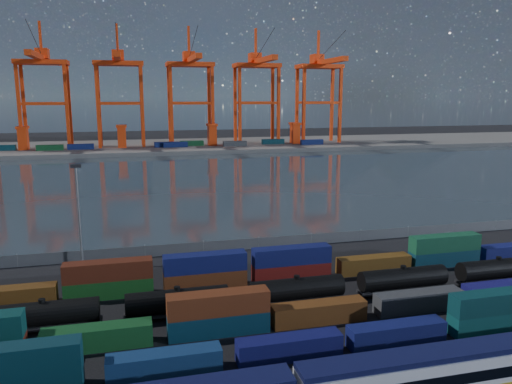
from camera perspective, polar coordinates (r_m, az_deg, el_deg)
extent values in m
plane|color=black|center=(65.35, 6.71, -13.55)|extent=(700.00, 700.00, 0.00)
plane|color=#2A363E|center=(164.10, -6.49, 1.37)|extent=(700.00, 700.00, 0.00)
cube|color=#514F4C|center=(267.55, -9.62, 5.18)|extent=(700.00, 70.00, 2.00)
cone|color=#1E2630|center=(1681.19, -21.37, 18.15)|extent=(1100.00, 1100.00, 520.00)
cone|color=#1E2630|center=(1682.48, -6.97, 17.75)|extent=(1040.00, 1040.00, 460.00)
cone|color=#1E2630|center=(1775.82, 6.50, 16.10)|extent=(960.00, 960.00, 380.00)
cone|color=#1E2630|center=(1923.50, 16.58, 14.13)|extent=(840.00, 840.00, 300.00)
cube|color=silver|center=(48.96, 19.88, -19.19)|extent=(25.37, 3.04, 3.86)
cube|color=#0E1135|center=(47.93, 20.06, -16.92)|extent=(25.37, 2.74, 0.51)
cube|color=black|center=(48.77, 19.92, -18.77)|extent=(25.39, 3.14, 1.01)
cube|color=#0A2C38|center=(53.47, -25.44, -19.04)|extent=(11.19, 2.27, 2.42)
cube|color=#0A2D38|center=(52.34, -25.67, -16.72)|extent=(11.19, 2.27, 2.42)
cube|color=navy|center=(52.43, -10.39, -18.72)|extent=(11.19, 2.27, 2.42)
cube|color=#101251|center=(54.54, 3.83, -17.31)|extent=(11.19, 2.27, 2.42)
cube|color=#101754|center=(59.21, 15.74, -15.32)|extent=(11.19, 2.27, 2.42)
cube|color=#0E4949|center=(66.08, 25.56, -13.17)|extent=(11.19, 2.27, 2.42)
cube|color=#0B373B|center=(65.17, 25.74, -11.21)|extent=(11.19, 2.27, 2.42)
cube|color=#144B20|center=(58.86, -17.66, -15.54)|extent=(11.68, 2.38, 2.53)
cube|color=#0C2D40|center=(59.40, -4.28, -14.77)|extent=(11.68, 2.38, 2.53)
cube|color=#632B13|center=(58.35, -4.32, -12.53)|extent=(11.68, 2.38, 2.53)
cube|color=#603413|center=(62.45, 7.19, -13.49)|extent=(11.68, 2.38, 2.53)
cube|color=#393A3D|center=(68.28, 18.07, -11.78)|extent=(11.68, 2.38, 2.53)
cube|color=navy|center=(75.66, 26.47, -10.15)|extent=(11.68, 2.38, 2.53)
cube|color=#5A3612|center=(73.67, -26.40, -10.71)|extent=(11.75, 2.39, 2.55)
cube|color=#134A18|center=(71.97, -16.42, -10.48)|extent=(11.75, 2.39, 2.55)
cube|color=#521F10|center=(71.11, -16.53, -8.57)|extent=(11.75, 2.39, 2.55)
cube|color=#622D13|center=(72.54, -5.80, -9.91)|extent=(11.75, 2.39, 2.55)
cube|color=#101753|center=(71.68, -5.84, -8.00)|extent=(11.75, 2.39, 2.55)
cube|color=maroon|center=(75.35, 4.07, -9.07)|extent=(11.75, 2.39, 2.55)
cube|color=#101651|center=(74.52, 4.10, -7.23)|extent=(11.75, 2.39, 2.55)
cube|color=brown|center=(80.41, 13.29, -8.04)|extent=(11.75, 2.39, 2.55)
cube|color=#0D3647|center=(86.72, 20.67, -7.06)|extent=(11.75, 2.39, 2.55)
cube|color=#175636|center=(86.00, 20.79, -5.45)|extent=(11.75, 2.39, 2.55)
cube|color=navy|center=(94.54, 27.15, -6.11)|extent=(11.75, 2.39, 2.55)
cylinder|color=black|center=(64.33, -23.19, -12.65)|extent=(12.55, 2.80, 2.80)
cylinder|color=black|center=(63.75, -23.29, -11.38)|extent=(0.77, 0.77, 0.48)
cube|color=black|center=(64.94, -23.08, -13.91)|extent=(13.04, 1.93, 0.39)
cube|color=black|center=(65.95, -26.90, -14.21)|extent=(2.41, 1.74, 0.58)
cube|color=black|center=(64.54, -19.13, -14.16)|extent=(2.41, 1.74, 0.58)
cylinder|color=black|center=(63.64, -8.96, -12.12)|extent=(12.55, 2.80, 2.80)
cylinder|color=black|center=(63.06, -9.01, -10.83)|extent=(0.77, 0.77, 0.48)
cube|color=black|center=(64.26, -8.92, -13.39)|extent=(13.04, 1.93, 0.39)
cube|color=black|center=(64.23, -12.89, -13.93)|extent=(2.41, 1.74, 0.58)
cube|color=black|center=(64.90, -4.99, -13.42)|extent=(2.41, 1.74, 0.58)
cylinder|color=black|center=(66.66, 4.66, -10.93)|extent=(12.55, 2.80, 2.80)
cylinder|color=black|center=(66.10, 4.69, -9.69)|extent=(0.77, 0.77, 0.48)
cube|color=black|center=(67.24, 4.64, -12.16)|extent=(13.04, 1.93, 0.39)
cube|color=black|center=(66.21, 0.99, -12.87)|extent=(2.41, 1.74, 0.58)
cube|color=black|center=(68.84, 8.14, -12.02)|extent=(2.41, 1.74, 0.58)
cylinder|color=black|center=(72.91, 16.43, -9.41)|extent=(12.55, 2.80, 2.80)
cylinder|color=black|center=(72.40, 16.49, -8.26)|extent=(0.77, 0.77, 0.48)
cube|color=black|center=(73.45, 16.36, -10.54)|extent=(13.04, 1.93, 0.39)
cube|color=black|center=(71.57, 13.29, -11.30)|extent=(2.41, 1.74, 0.58)
cube|color=black|center=(75.80, 19.22, -10.34)|extent=(2.41, 1.74, 0.58)
cylinder|color=black|center=(81.66, 25.92, -7.88)|extent=(12.55, 2.80, 2.80)
cylinder|color=black|center=(81.21, 26.01, -6.84)|extent=(0.77, 0.77, 0.48)
cube|color=black|center=(82.15, 25.83, -8.90)|extent=(13.04, 1.93, 0.39)
cube|color=black|center=(79.63, 23.38, -9.61)|extent=(2.41, 1.74, 0.58)
cube|color=#595B5E|center=(90.02, 0.32, -5.87)|extent=(160.00, 0.06, 2.00)
cylinder|color=slate|center=(89.19, -25.61, -7.07)|extent=(0.12, 0.12, 2.20)
cylinder|color=slate|center=(87.70, -19.16, -6.88)|extent=(0.12, 0.12, 2.20)
cylinder|color=slate|center=(87.33, -12.57, -6.60)|extent=(0.12, 0.12, 2.20)
cylinder|color=slate|center=(88.11, -6.03, -6.24)|extent=(0.12, 0.12, 2.20)
cylinder|color=slate|center=(89.99, 0.32, -5.81)|extent=(0.12, 0.12, 2.20)
cylinder|color=slate|center=(92.92, 6.32, -5.33)|extent=(0.12, 0.12, 2.20)
cylinder|color=slate|center=(96.80, 11.89, -4.84)|extent=(0.12, 0.12, 2.20)
cylinder|color=slate|center=(101.52, 16.98, -4.35)|extent=(0.12, 0.12, 2.20)
cylinder|color=slate|center=(106.97, 21.58, -3.88)|extent=(0.12, 0.12, 2.20)
cylinder|color=slate|center=(113.04, 25.70, -3.43)|extent=(0.12, 0.12, 2.20)
cylinder|color=slate|center=(83.97, -19.56, -2.80)|extent=(0.36, 0.36, 16.00)
cube|color=black|center=(82.50, -19.92, 2.81)|extent=(1.60, 0.40, 0.60)
cube|color=#EF3C10|center=(259.36, -25.43, 8.62)|extent=(1.52, 1.52, 42.72)
cube|color=#EF3C10|center=(270.56, -24.98, 8.71)|extent=(1.52, 1.52, 42.72)
cube|color=#EF3C10|center=(256.27, -20.80, 8.95)|extent=(1.52, 1.52, 42.72)
cube|color=#EF3C10|center=(267.59, -20.54, 9.02)|extent=(1.52, 1.52, 42.72)
cube|color=#EF3C10|center=(257.57, -23.17, 9.26)|extent=(20.88, 1.33, 1.33)
cube|color=#EF3C10|center=(268.84, -22.80, 9.32)|extent=(20.88, 1.33, 1.33)
cube|color=#EF3C10|center=(263.65, -23.30, 13.46)|extent=(23.73, 13.29, 2.09)
cube|color=#EF3C10|center=(252.53, -23.73, 14.01)|extent=(2.85, 45.56, 2.37)
cube|color=#EF3C10|center=(267.69, -23.24, 14.33)|extent=(5.70, 7.59, 4.75)
cube|color=#EF3C10|center=(266.44, -23.43, 15.88)|extent=(1.14, 1.14, 15.19)
cylinder|color=black|center=(250.84, -23.93, 15.55)|extent=(0.23, 39.07, 12.89)
cube|color=#EF3C10|center=(255.12, -17.61, 9.14)|extent=(1.52, 1.52, 42.72)
cube|color=#EF3C10|center=(266.50, -17.48, 9.20)|extent=(1.52, 1.52, 42.72)
cube|color=#EF3C10|center=(254.86, -12.86, 9.37)|extent=(1.52, 1.52, 42.72)
cube|color=#EF3C10|center=(266.25, -12.93, 9.42)|extent=(1.52, 1.52, 42.72)
cube|color=#EF3C10|center=(254.74, -15.26, 9.74)|extent=(20.88, 1.33, 1.33)
cube|color=#EF3C10|center=(266.13, -15.23, 9.77)|extent=(20.88, 1.33, 1.33)
cube|color=#EF3C10|center=(260.89, -15.46, 13.98)|extent=(23.73, 13.29, 2.09)
cube|color=#EF3C10|center=(249.65, -15.53, 14.57)|extent=(2.85, 45.56, 2.37)
cube|color=#EF3C10|center=(264.97, -15.50, 14.85)|extent=(5.70, 7.59, 4.75)
cube|color=#EF3C10|center=(263.71, -15.59, 16.42)|extent=(1.14, 1.14, 15.19)
cylinder|color=black|center=(247.94, -15.62, 16.13)|extent=(0.23, 39.07, 12.89)
cube|color=#EF3C10|center=(255.65, -9.66, 9.49)|extent=(1.52, 1.52, 42.72)
cube|color=#EF3C10|center=(267.00, -9.87, 9.54)|extent=(1.52, 1.52, 42.72)
cube|color=#EF3C10|center=(258.24, -4.97, 9.61)|extent=(1.52, 1.52, 42.72)
cube|color=#EF3C10|center=(269.48, -5.37, 9.66)|extent=(1.52, 1.52, 42.72)
cube|color=#EF3C10|center=(256.70, -7.31, 10.04)|extent=(20.88, 1.33, 1.33)
cube|color=#EF3C10|center=(268.00, -7.62, 10.06)|extent=(20.88, 1.33, 1.33)
cube|color=#EF3C10|center=(262.80, -7.58, 14.24)|extent=(23.73, 13.29, 2.09)
cube|color=#EF3C10|center=(251.64, -7.27, 14.83)|extent=(2.85, 45.56, 2.37)
cube|color=#EF3C10|center=(266.85, -7.70, 15.11)|extent=(5.70, 7.59, 4.75)
cube|color=#EF3C10|center=(265.60, -7.69, 16.67)|extent=(1.14, 1.14, 15.19)
cylinder|color=black|center=(249.95, -7.24, 16.39)|extent=(0.23, 39.07, 12.89)
cube|color=#EF3C10|center=(260.92, -1.87, 9.66)|extent=(1.52, 1.52, 42.72)
cube|color=#EF3C10|center=(272.05, -2.39, 9.71)|extent=(1.52, 1.52, 42.72)
cube|color=#EF3C10|center=(266.21, 2.59, 9.68)|extent=(1.52, 1.52, 42.72)
cube|color=#EF3C10|center=(277.13, 1.89, 9.73)|extent=(1.52, 1.52, 42.72)
cube|color=#EF3C10|center=(263.33, 0.38, 10.14)|extent=(20.88, 1.33, 1.33)
cube|color=#EF3C10|center=(274.37, -0.23, 10.17)|extent=(20.88, 1.33, 1.33)
cube|color=#EF3C10|center=(269.28, 0.07, 14.25)|extent=(23.73, 13.29, 2.09)
cube|color=#EF3C10|center=(258.41, 0.72, 14.81)|extent=(2.85, 45.56, 2.37)
cube|color=#EF3C10|center=(273.24, -0.13, 15.10)|extent=(5.70, 7.59, 4.75)
cube|color=#EF3C10|center=(272.02, -0.03, 16.62)|extent=(1.14, 1.14, 15.19)
cylinder|color=black|center=(256.76, 0.86, 16.33)|extent=(0.23, 39.07, 12.89)
cube|color=#EF3C10|center=(270.64, 5.49, 9.66)|extent=(1.52, 1.52, 42.72)
cube|color=#EF3C10|center=(281.39, 4.70, 9.72)|extent=(1.52, 1.52, 42.72)
cube|color=#EF3C10|center=(278.39, 9.60, 9.59)|extent=(1.52, 1.52, 42.72)
cube|color=#EF3C10|center=(288.84, 8.67, 9.66)|extent=(1.52, 1.52, 42.72)
cube|color=#EF3C10|center=(274.31, 7.58, 10.08)|extent=(20.88, 1.33, 1.33)
cube|color=#EF3C10|center=(284.92, 6.72, 10.13)|extent=(20.88, 1.33, 1.33)
cube|color=#EF3C10|center=(280.03, 7.24, 14.04)|extent=(23.73, 13.29, 2.09)
cube|color=#EF3C10|center=(269.58, 8.16, 14.54)|extent=(2.85, 45.56, 2.37)
cube|color=#EF3C10|center=(283.83, 6.97, 14.87)|extent=(5.70, 7.59, 4.75)
cube|color=#EF3C10|center=(282.66, 7.15, 16.33)|extent=(1.14, 1.14, 15.19)
cylinder|color=black|center=(268.00, 8.40, 15.99)|extent=(0.23, 39.07, 12.89)
cube|color=navy|center=(252.19, -9.19, 5.37)|extent=(12.00, 2.44, 2.60)
cube|color=navy|center=(264.40, 6.40, 5.69)|extent=(12.00, 2.44, 2.60)
cube|color=navy|center=(253.24, -10.19, 5.36)|extent=(12.00, 2.44, 2.60)
cube|color=#0C3842|center=(261.37, -27.05, 4.52)|extent=(12.00, 2.44, 2.60)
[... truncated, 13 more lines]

